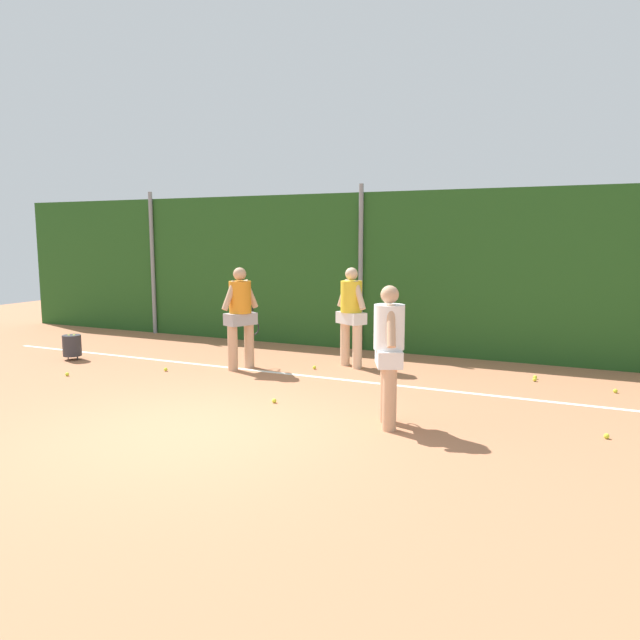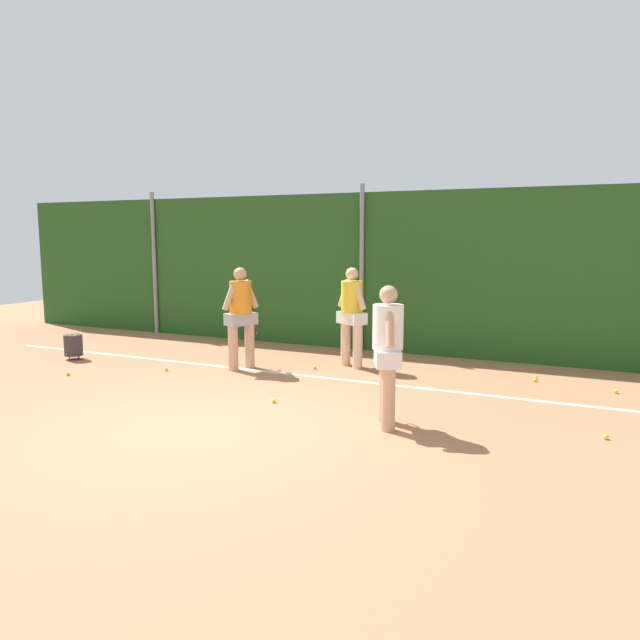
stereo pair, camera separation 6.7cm
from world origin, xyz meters
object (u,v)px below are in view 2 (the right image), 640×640
object	(u,v)px
tennis_ball_4	(616,391)
tennis_ball_6	(606,437)
tennis_ball_7	(68,374)
tennis_ball_0	(274,401)
tennis_ball_2	(536,378)
tennis_ball_1	(166,369)
player_foreground_near	(388,348)
player_midcourt	(241,312)
player_backcourt_far	(352,311)
tennis_ball_8	(315,367)
ball_hopper	(73,345)
tennis_ball_5	(535,380)

from	to	relation	value
tennis_ball_4	tennis_ball_6	distance (m)	2.46
tennis_ball_7	tennis_ball_0	bearing A→B (deg)	0.12
tennis_ball_2	tennis_ball_7	bearing A→B (deg)	-156.96
tennis_ball_1	tennis_ball_6	xyz separation A→B (m)	(7.32, -0.73, 0.00)
player_foreground_near	tennis_ball_1	world-z (taller)	player_foreground_near
player_midcourt	player_backcourt_far	xyz separation A→B (m)	(1.79, 1.03, -0.00)
player_foreground_near	tennis_ball_7	size ratio (longest dim) A/B	27.87
tennis_ball_1	tennis_ball_4	bearing A→B (deg)	12.98
tennis_ball_0	tennis_ball_2	distance (m)	4.67
tennis_ball_0	tennis_ball_4	bearing A→B (deg)	30.72
player_backcourt_far	tennis_ball_7	xyz separation A→B (m)	(-4.29, -2.83, -1.03)
tennis_ball_1	tennis_ball_8	world-z (taller)	same
tennis_ball_7	tennis_ball_8	bearing A→B (deg)	31.88
player_backcourt_far	tennis_ball_6	world-z (taller)	player_backcourt_far
tennis_ball_4	player_backcourt_far	bearing A→B (deg)	179.12
tennis_ball_8	player_foreground_near	bearing A→B (deg)	-49.06
tennis_ball_8	player_backcourt_far	bearing A→B (deg)	42.93
player_midcourt	tennis_ball_4	size ratio (longest dim) A/B	28.69
tennis_ball_4	ball_hopper	bearing A→B (deg)	-170.42
player_foreground_near	tennis_ball_0	bearing A→B (deg)	56.04
ball_hopper	player_backcourt_far	bearing A→B (deg)	18.03
player_backcourt_far	ball_hopper	bearing A→B (deg)	-132.48
tennis_ball_5	tennis_ball_6	world-z (taller)	same
player_foreground_near	tennis_ball_2	xyz separation A→B (m)	(1.51, 3.54, -1.00)
tennis_ball_0	ball_hopper	bearing A→B (deg)	168.23
tennis_ball_0	tennis_ball_8	bearing A→B (deg)	100.49
player_midcourt	tennis_ball_0	xyz separation A→B (m)	(1.69, -1.79, -1.03)
tennis_ball_1	tennis_ball_7	distance (m)	1.69
tennis_ball_1	tennis_ball_5	size ratio (longest dim) A/B	1.00
player_backcourt_far	tennis_ball_7	size ratio (longest dim) A/B	28.52
player_foreground_near	tennis_ball_8	size ratio (longest dim) A/B	27.87
tennis_ball_8	tennis_ball_5	bearing A→B (deg)	10.32
player_backcourt_far	tennis_ball_5	world-z (taller)	player_backcourt_far
ball_hopper	tennis_ball_1	world-z (taller)	ball_hopper
tennis_ball_1	tennis_ball_5	distance (m)	6.55
player_foreground_near	player_backcourt_far	size ratio (longest dim) A/B	0.98
tennis_ball_2	tennis_ball_5	world-z (taller)	same
tennis_ball_8	tennis_ball_7	bearing A→B (deg)	-148.12
ball_hopper	tennis_ball_6	xyz separation A→B (m)	(9.69, -0.79, -0.26)
player_midcourt	tennis_ball_8	bearing A→B (deg)	-43.67
tennis_ball_4	tennis_ball_5	world-z (taller)	same
tennis_ball_0	tennis_ball_8	xyz separation A→B (m)	(-0.43, 2.32, 0.00)
tennis_ball_1	tennis_ball_2	bearing A→B (deg)	19.29
ball_hopper	tennis_ball_0	distance (m)	5.34
player_midcourt	tennis_ball_1	xyz separation A→B (m)	(-1.15, -0.76, -1.03)
player_foreground_near	tennis_ball_7	xyz separation A→B (m)	(-6.06, 0.32, -1.00)
tennis_ball_8	ball_hopper	bearing A→B (deg)	-165.53
tennis_ball_2	ball_hopper	bearing A→B (deg)	-166.16
player_backcourt_far	tennis_ball_8	xyz separation A→B (m)	(-0.53, -0.50, -1.03)
tennis_ball_2	tennis_ball_6	xyz separation A→B (m)	(1.08, -2.91, 0.00)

